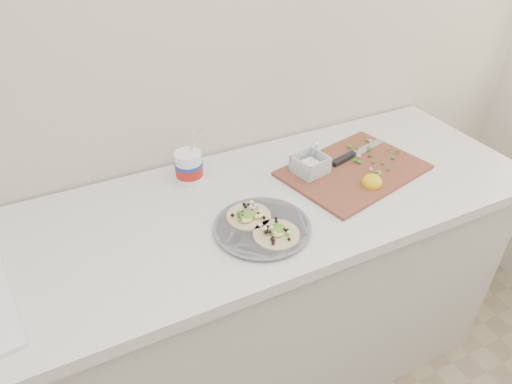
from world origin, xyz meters
name	(u,v)px	position (x,y,z in m)	size (l,w,h in m)	color
counter	(180,325)	(0.00, 1.43, 0.45)	(2.44, 0.66, 0.90)	beige
taco_plate	(262,225)	(0.24, 1.29, 0.92)	(0.28, 0.28, 0.04)	slate
tub	(190,164)	(0.15, 1.62, 0.96)	(0.09, 0.09, 0.21)	white
cutboard	(350,167)	(0.65, 1.43, 0.92)	(0.53, 0.42, 0.07)	brown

